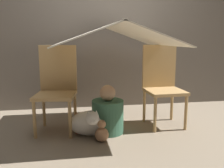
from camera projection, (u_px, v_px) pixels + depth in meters
ground_plane at (114, 132)px, 2.87m from camera, size 8.80×8.80×0.00m
wall_back at (101, 26)px, 3.75m from camera, size 7.00×0.05×2.50m
chair_left at (57, 86)px, 2.87m from camera, size 0.50×0.50×0.98m
chair_right at (162, 82)px, 3.08m from camera, size 0.45×0.45×0.98m
sheet_canopy at (112, 35)px, 2.79m from camera, size 1.30×1.44×0.24m
person_front at (108, 114)px, 2.83m from camera, size 0.36×0.36×0.55m
dog at (91, 123)px, 2.74m from camera, size 0.48×0.40×0.34m
floor_cushion at (94, 123)px, 3.01m from camera, size 0.46×0.37×0.10m
plush_toy at (102, 133)px, 2.60m from camera, size 0.15×0.15×0.23m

